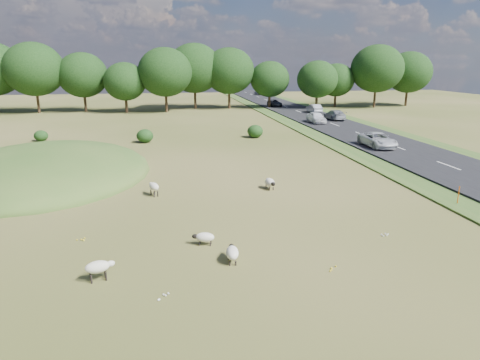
# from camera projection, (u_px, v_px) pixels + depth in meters

# --- Properties ---
(ground) EXTENTS (160.00, 160.00, 0.00)m
(ground) POSITION_uv_depth(u_px,v_px,m) (192.00, 149.00, 42.85)
(ground) COLOR #3C4C17
(ground) RESTS_ON ground
(mound) EXTENTS (16.00, 20.00, 4.00)m
(mound) POSITION_uv_depth(u_px,v_px,m) (45.00, 174.00, 33.22)
(mound) COLOR #33561E
(mound) RESTS_ON ground
(road) EXTENTS (8.00, 150.00, 0.25)m
(road) POSITION_uv_depth(u_px,v_px,m) (341.00, 128.00, 55.70)
(road) COLOR black
(road) RESTS_ON ground
(treeline) EXTENTS (96.28, 14.66, 11.70)m
(treeline) POSITION_uv_depth(u_px,v_px,m) (171.00, 73.00, 74.52)
(treeline) COLOR black
(treeline) RESTS_ON ground
(shrubs) EXTENTS (25.18, 4.49, 1.47)m
(shrubs) POSITION_uv_depth(u_px,v_px,m) (168.00, 134.00, 47.24)
(shrubs) COLOR black
(shrubs) RESTS_ON ground
(marker_post) EXTENTS (0.06, 0.06, 1.20)m
(marker_post) POSITION_uv_depth(u_px,v_px,m) (458.00, 196.00, 25.82)
(marker_post) COLOR #D8590C
(marker_post) RESTS_ON ground
(sheep_0) EXTENTS (1.12, 0.67, 0.62)m
(sheep_0) POSITION_uv_depth(u_px,v_px,m) (204.00, 237.00, 20.23)
(sheep_0) COLOR beige
(sheep_0) RESTS_ON ground
(sheep_1) EXTENTS (0.63, 1.26, 0.71)m
(sheep_1) POSITION_uv_depth(u_px,v_px,m) (232.00, 252.00, 18.49)
(sheep_1) COLOR beige
(sheep_1) RESTS_ON ground
(sheep_2) EXTENTS (1.21, 0.75, 0.84)m
(sheep_2) POSITION_uv_depth(u_px,v_px,m) (98.00, 267.00, 16.88)
(sheep_2) COLOR beige
(sheep_2) RESTS_ON ground
(sheep_3) EXTENTS (0.73, 1.35, 0.76)m
(sheep_3) POSITION_uv_depth(u_px,v_px,m) (270.00, 182.00, 29.11)
(sheep_3) COLOR beige
(sheep_3) RESTS_ON ground
(sheep_4) EXTENTS (0.85, 1.26, 0.87)m
(sheep_4) POSITION_uv_depth(u_px,v_px,m) (154.00, 187.00, 27.66)
(sheep_4) COLOR beige
(sheep_4) RESTS_ON ground
(car_0) EXTENTS (2.32, 5.03, 1.40)m
(car_0) POSITION_uv_depth(u_px,v_px,m) (378.00, 140.00, 42.31)
(car_0) COLOR silver
(car_0) RESTS_ON road
(car_2) EXTENTS (1.49, 4.28, 1.41)m
(car_2) POSITION_uv_depth(u_px,v_px,m) (314.00, 108.00, 70.57)
(car_2) COLOR #9EA0A6
(car_2) RESTS_ON road
(car_3) EXTENTS (1.98, 4.88, 1.42)m
(car_3) POSITION_uv_depth(u_px,v_px,m) (335.00, 115.00, 62.25)
(car_3) COLOR #9A9DA1
(car_3) RESTS_ON road
(car_4) EXTENTS (2.05, 4.44, 1.24)m
(car_4) POSITION_uv_depth(u_px,v_px,m) (275.00, 103.00, 80.59)
(car_4) COLOR black
(car_4) RESTS_ON road
(car_5) EXTENTS (1.92, 4.73, 1.37)m
(car_5) POSITION_uv_depth(u_px,v_px,m) (259.00, 92.00, 109.63)
(car_5) COLOR white
(car_5) RESTS_ON road
(car_6) EXTENTS (1.76, 4.37, 1.49)m
(car_6) POSITION_uv_depth(u_px,v_px,m) (316.00, 117.00, 58.99)
(car_6) COLOR white
(car_6) RESTS_ON road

